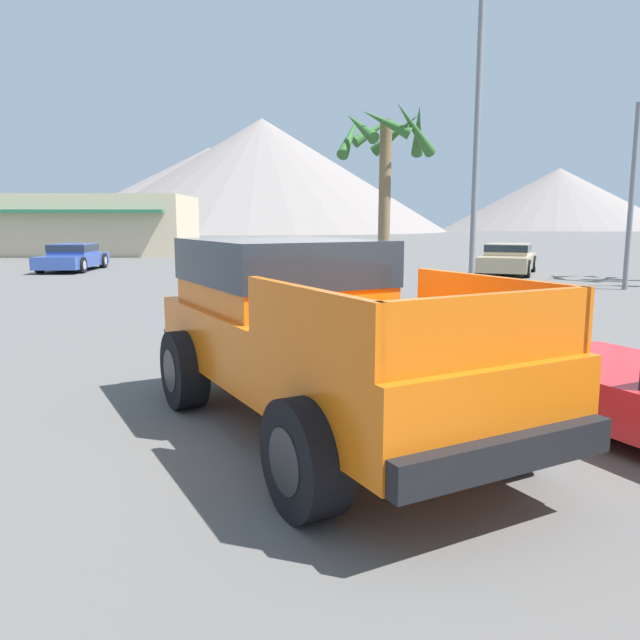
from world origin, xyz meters
name	(u,v)px	position (x,y,z in m)	size (l,w,h in m)	color
ground_plane	(322,418)	(0.00, 0.00, 0.00)	(320.00, 320.00, 0.00)	#5B5956
orange_pickup_truck	(307,323)	(-0.16, -0.19, 1.08)	(3.96, 5.42, 1.92)	orange
parked_car_blue	(73,257)	(-10.02, 20.30, 0.58)	(1.95, 4.52, 1.13)	#334C9E
parked_car_tan	(508,258)	(7.91, 18.12, 0.62)	(3.52, 4.90, 1.20)	tan
parked_car_white	(296,250)	(-0.62, 25.78, 0.61)	(2.78, 4.75, 1.19)	white
street_lamp_post	(479,88)	(3.88, 8.49, 5.16)	(0.90, 0.24, 8.73)	slate
palm_tree_short	(385,152)	(2.26, 12.60, 4.14)	(3.05, 2.89, 5.51)	brown
storefront_building	(84,225)	(-14.01, 33.44, 1.81)	(13.11, 8.44, 3.62)	beige
distant_mountain_range	(290,185)	(-2.94, 125.92, 9.32)	(138.12, 89.00, 21.08)	gray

